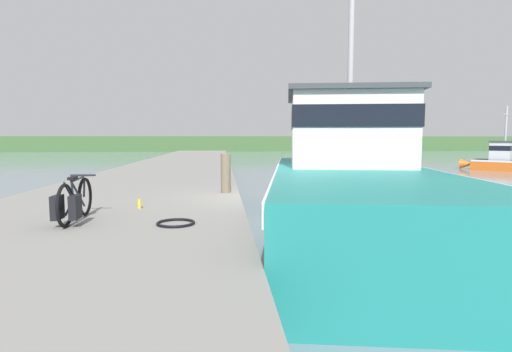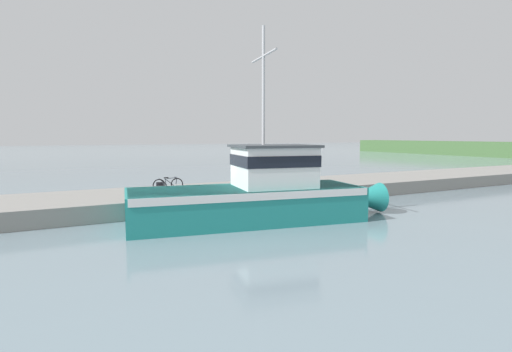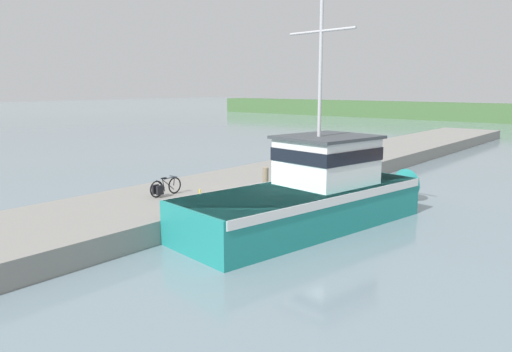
{
  "view_description": "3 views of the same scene",
  "coord_description": "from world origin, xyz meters",
  "px_view_note": "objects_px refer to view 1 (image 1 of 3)",
  "views": [
    {
      "loc": [
        -1.19,
        -9.89,
        2.27
      ],
      "look_at": [
        -0.36,
        -0.14,
        1.36
      ],
      "focal_mm": 28.0,
      "sensor_mm": 36.0,
      "label": 1
    },
    {
      "loc": [
        17.97,
        -8.74,
        3.93
      ],
      "look_at": [
        0.58,
        0.44,
        1.93
      ],
      "focal_mm": 28.0,
      "sensor_mm": 36.0,
      "label": 2
    },
    {
      "loc": [
        12.33,
        -16.44,
        5.45
      ],
      "look_at": [
        -2.39,
        1.61,
        1.22
      ],
      "focal_mm": 35.0,
      "sensor_mm": 36.0,
      "label": 3
    }
  ],
  "objects_px": {
    "boat_orange_near": "(506,160)",
    "water_bottle_on_curb": "(139,204)",
    "mooring_post": "(226,173)",
    "bicycle_touring": "(73,202)",
    "fishing_boat_main": "(350,178)"
  },
  "relations": [
    {
      "from": "bicycle_touring",
      "to": "fishing_boat_main",
      "type": "bearing_deg",
      "value": 24.68
    },
    {
      "from": "boat_orange_near",
      "to": "mooring_post",
      "type": "xyz_separation_m",
      "value": [
        -20.11,
        -16.23,
        0.62
      ]
    },
    {
      "from": "bicycle_touring",
      "to": "water_bottle_on_curb",
      "type": "bearing_deg",
      "value": 56.75
    },
    {
      "from": "boat_orange_near",
      "to": "bicycle_touring",
      "type": "relative_size",
      "value": 2.94
    },
    {
      "from": "fishing_boat_main",
      "to": "bicycle_touring",
      "type": "distance_m",
      "value": 6.36
    },
    {
      "from": "fishing_boat_main",
      "to": "boat_orange_near",
      "type": "distance_m",
      "value": 24.14
    },
    {
      "from": "boat_orange_near",
      "to": "water_bottle_on_curb",
      "type": "xyz_separation_m",
      "value": [
        -21.91,
        -18.55,
        0.2
      ]
    },
    {
      "from": "mooring_post",
      "to": "water_bottle_on_curb",
      "type": "distance_m",
      "value": 2.96
    },
    {
      "from": "boat_orange_near",
      "to": "bicycle_touring",
      "type": "distance_m",
      "value": 30.21
    },
    {
      "from": "bicycle_touring",
      "to": "mooring_post",
      "type": "bearing_deg",
      "value": 53.04
    },
    {
      "from": "boat_orange_near",
      "to": "water_bottle_on_curb",
      "type": "distance_m",
      "value": 28.71
    },
    {
      "from": "mooring_post",
      "to": "water_bottle_on_curb",
      "type": "xyz_separation_m",
      "value": [
        -1.79,
        -2.32,
        -0.42
      ]
    },
    {
      "from": "boat_orange_near",
      "to": "water_bottle_on_curb",
      "type": "bearing_deg",
      "value": 179.37
    },
    {
      "from": "boat_orange_near",
      "to": "bicycle_touring",
      "type": "xyz_separation_m",
      "value": [
        -22.74,
        -19.88,
        0.46
      ]
    },
    {
      "from": "fishing_boat_main",
      "to": "mooring_post",
      "type": "height_order",
      "value": "fishing_boat_main"
    }
  ]
}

